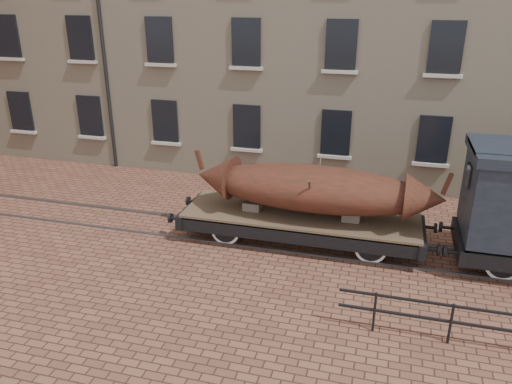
# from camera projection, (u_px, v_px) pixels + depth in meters

# --- Properties ---
(ground) EXTENTS (90.00, 90.00, 0.00)m
(ground) POSITION_uv_depth(u_px,v_px,m) (280.00, 240.00, 15.40)
(ground) COLOR brown
(rail_track) EXTENTS (30.00, 1.52, 0.06)m
(rail_track) POSITION_uv_depth(u_px,v_px,m) (280.00, 239.00, 15.38)
(rail_track) COLOR #59595E
(rail_track) RESTS_ON ground
(flatcar_wagon) EXTENTS (7.90, 2.14, 1.19)m
(flatcar_wagon) POSITION_uv_depth(u_px,v_px,m) (300.00, 220.00, 14.97)
(flatcar_wagon) COLOR brown
(flatcar_wagon) RESTS_ON ground
(iron_boat) EXTENTS (7.41, 2.19, 1.74)m
(iron_boat) POSITION_uv_depth(u_px,v_px,m) (314.00, 188.00, 14.48)
(iron_boat) COLOR #562119
(iron_boat) RESTS_ON flatcar_wagon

